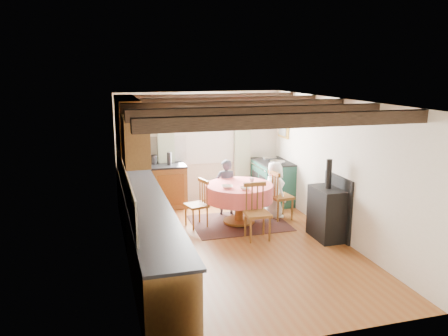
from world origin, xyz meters
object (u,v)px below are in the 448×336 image
object	(u,v)px
cup	(252,180)
cast_iron_stove	(327,199)
chair_right	(281,195)
child_far	(226,187)
dining_table	(239,204)
child_right	(275,190)
chair_left	(196,203)
aga_range	(273,182)
chair_near	(258,212)

from	to	relation	value
cup	cast_iron_stove	bearing A→B (deg)	-51.96
chair_right	child_far	size ratio (longest dim) A/B	0.86
dining_table	child_right	bearing A→B (deg)	11.87
cast_iron_stove	child_right	size ratio (longest dim) A/B	1.25
dining_table	cast_iron_stove	xyz separation A→B (m)	(1.22, -1.14, 0.32)
dining_table	child_far	size ratio (longest dim) A/B	1.12
chair_left	child_far	xyz separation A→B (m)	(0.72, 0.53, 0.12)
aga_range	chair_near	bearing A→B (deg)	-118.59
aga_range	chair_right	bearing A→B (deg)	-103.22
chair_near	cup	xyz separation A→B (m)	(0.21, 0.92, 0.32)
aga_range	cup	world-z (taller)	aga_range
cast_iron_stove	child_far	world-z (taller)	cast_iron_stove
chair_near	child_far	bearing A→B (deg)	97.93
aga_range	cup	bearing A→B (deg)	-129.70
child_right	cast_iron_stove	bearing A→B (deg)	-175.23
chair_near	child_far	size ratio (longest dim) A/B	0.86
dining_table	aga_range	bearing A→B (deg)	44.15
cast_iron_stove	aga_range	bearing A→B (deg)	92.85
child_right	dining_table	bearing A→B (deg)	88.08
child_right	cup	bearing A→B (deg)	86.78
cast_iron_stove	child_right	world-z (taller)	cast_iron_stove
chair_left	child_far	bearing A→B (deg)	111.47
chair_left	aga_range	world-z (taller)	aga_range
chair_near	chair_right	size ratio (longest dim) A/B	1.00
chair_near	child_far	distance (m)	1.44
chair_right	cup	bearing A→B (deg)	78.81
cast_iron_stove	cup	size ratio (longest dim) A/B	15.13
dining_table	chair_right	size ratio (longest dim) A/B	1.30
chair_near	cast_iron_stove	size ratio (longest dim) A/B	0.70
dining_table	chair_left	world-z (taller)	chair_left
chair_left	cast_iron_stove	distance (m)	2.37
dining_table	cup	bearing A→B (deg)	14.25
dining_table	aga_range	distance (m)	1.55
chair_right	cast_iron_stove	xyz separation A→B (m)	(0.35, -1.17, 0.21)
aga_range	cast_iron_stove	bearing A→B (deg)	-87.15
chair_left	cast_iron_stove	size ratio (longest dim) A/B	0.64
chair_near	child_right	world-z (taller)	child_right
chair_right	cast_iron_stove	distance (m)	1.24
cast_iron_stove	cup	xyz separation A→B (m)	(-0.94, 1.21, 0.11)
chair_near	chair_left	xyz separation A→B (m)	(-0.87, 0.90, -0.04)
child_right	cup	world-z (taller)	child_right
child_right	chair_left	bearing A→B (deg)	80.27
chair_near	cast_iron_stove	xyz separation A→B (m)	(1.16, -0.29, 0.21)
chair_left	chair_near	bearing A→B (deg)	29.19
child_far	child_right	world-z (taller)	child_far
dining_table	cast_iron_stove	world-z (taller)	cast_iron_stove
aga_range	cast_iron_stove	world-z (taller)	cast_iron_stove
dining_table	cast_iron_stove	distance (m)	1.70
dining_table	chair_left	xyz separation A→B (m)	(-0.82, 0.05, 0.06)
chair_right	aga_range	xyz separation A→B (m)	(0.24, 1.04, -0.01)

